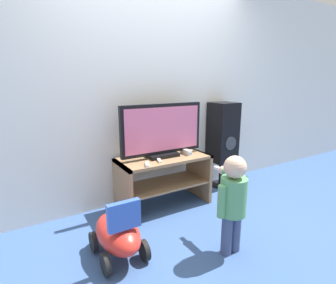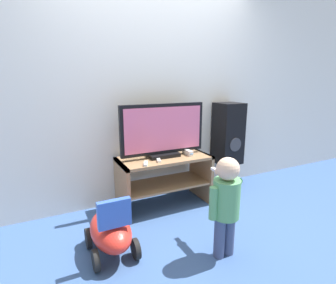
# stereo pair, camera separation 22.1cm
# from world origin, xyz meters

# --- Properties ---
(ground_plane) EXTENTS (16.00, 16.00, 0.00)m
(ground_plane) POSITION_xyz_m (0.00, 0.00, 0.00)
(ground_plane) COLOR #38568C
(wall_back) EXTENTS (10.00, 0.06, 2.60)m
(wall_back) POSITION_xyz_m (0.00, 0.56, 1.30)
(wall_back) COLOR silver
(wall_back) RESTS_ON ground_plane
(tv_stand) EXTENTS (1.01, 0.48, 0.57)m
(tv_stand) POSITION_xyz_m (0.00, 0.24, 0.37)
(tv_stand) COLOR #93704C
(tv_stand) RESTS_ON ground_plane
(television) EXTENTS (0.96, 0.20, 0.58)m
(television) POSITION_xyz_m (0.00, 0.26, 0.86)
(television) COLOR black
(television) RESTS_ON tv_stand
(game_console) EXTENTS (0.05, 0.17, 0.05)m
(game_console) POSITION_xyz_m (0.28, 0.21, 0.60)
(game_console) COLOR white
(game_console) RESTS_ON tv_stand
(remote_primary) EXTENTS (0.08, 0.13, 0.03)m
(remote_primary) POSITION_xyz_m (-0.28, 0.08, 0.58)
(remote_primary) COLOR white
(remote_primary) RESTS_ON tv_stand
(remote_secondary) EXTENTS (0.07, 0.13, 0.03)m
(remote_secondary) POSITION_xyz_m (-0.12, 0.13, 0.58)
(remote_secondary) COLOR white
(remote_secondary) RESTS_ON tv_stand
(child) EXTENTS (0.31, 0.47, 0.83)m
(child) POSITION_xyz_m (0.06, -0.75, 0.49)
(child) COLOR #3F4C72
(child) RESTS_ON ground_plane
(speaker_tower) EXTENTS (0.31, 0.31, 1.12)m
(speaker_tower) POSITION_xyz_m (0.96, 0.35, 0.71)
(speaker_tower) COLOR black
(speaker_tower) RESTS_ON ground_plane
(ride_on_toy) EXTENTS (0.35, 0.58, 0.54)m
(ride_on_toy) POSITION_xyz_m (-0.75, -0.34, 0.20)
(ride_on_toy) COLOR red
(ride_on_toy) RESTS_ON ground_plane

